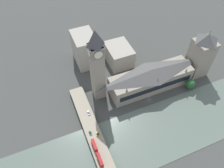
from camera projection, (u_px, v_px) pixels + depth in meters
name	position (u px, v px, depth m)	size (l,w,h in m)	color
ground_plane	(149.00, 100.00, 213.00)	(600.00, 600.00, 0.00)	#424442
river_water	(167.00, 128.00, 193.05)	(54.90, 360.00, 0.30)	slate
parliament_hall	(151.00, 79.00, 213.80)	(23.32, 82.83, 25.47)	gray
clock_tower	(97.00, 65.00, 185.37)	(12.10, 12.10, 77.15)	gray
victoria_tower	(201.00, 55.00, 217.91)	(19.15, 19.15, 53.86)	gray
road_bridge	(101.00, 153.00, 174.91)	(141.81, 13.11, 4.61)	gray
double_decker_bus_lead	(100.00, 159.00, 167.72)	(10.98, 2.48, 4.80)	red
double_decker_bus_mid	(94.00, 145.00, 175.26)	(10.15, 2.54, 4.78)	red
car_northbound_mid	(90.00, 133.00, 184.36)	(4.19, 1.92, 1.26)	#2D5638
car_northbound_tail	(89.00, 113.00, 197.01)	(4.43, 1.82, 1.44)	silver
car_southbound_lead	(98.00, 134.00, 183.51)	(3.87, 1.87, 1.39)	gold
city_block_west	(119.00, 55.00, 238.84)	(31.28, 24.82, 21.18)	#A39E93
city_block_center	(85.00, 49.00, 233.85)	(30.78, 22.11, 35.69)	#A39E93
tree_embankment_near	(190.00, 84.00, 216.88)	(9.58, 9.58, 11.72)	brown
tree_embankment_mid	(191.00, 85.00, 216.97)	(6.52, 6.52, 9.48)	brown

